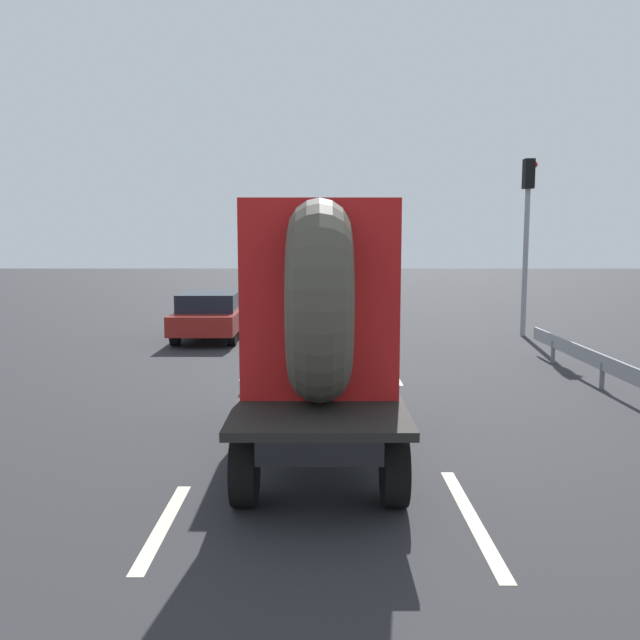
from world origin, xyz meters
TOP-DOWN VIEW (x-y plane):
  - ground_plane at (0.00, 0.00)m, footprint 120.00×120.00m
  - flatbed_truck at (-0.18, -0.15)m, footprint 2.02×5.06m
  - distant_sedan at (-3.50, 10.70)m, footprint 1.88×4.38m
  - traffic_light at (6.25, 11.31)m, footprint 0.42×0.36m
  - guardrail at (5.56, 2.35)m, footprint 0.10×11.41m
  - lane_dash_left_near at (-1.84, -2.69)m, footprint 0.16×2.20m
  - lane_dash_left_far at (-1.84, 5.93)m, footprint 0.16×2.76m
  - lane_dash_right_near at (1.49, -2.51)m, footprint 0.16×2.84m
  - lane_dash_right_far at (1.49, 5.21)m, footprint 0.16×2.27m

SIDE VIEW (x-z plane):
  - ground_plane at x=0.00m, z-range 0.00..0.00m
  - lane_dash_left_near at x=-1.84m, z-range 0.00..0.01m
  - lane_dash_left_far at x=-1.84m, z-range 0.00..0.01m
  - lane_dash_right_near at x=1.49m, z-range 0.00..0.01m
  - lane_dash_right_far at x=1.49m, z-range 0.00..0.01m
  - guardrail at x=5.56m, z-range 0.17..0.88m
  - distant_sedan at x=-3.50m, z-range 0.05..1.48m
  - flatbed_truck at x=-0.18m, z-range -0.04..3.47m
  - traffic_light at x=6.25m, z-range 0.86..6.33m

